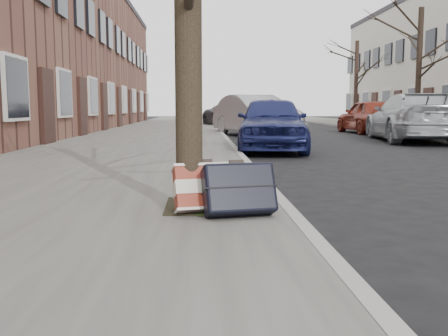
{
  "coord_description": "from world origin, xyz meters",
  "views": [
    {
      "loc": [
        -2.09,
        -3.56,
        1.07
      ],
      "look_at": [
        -1.88,
        0.8,
        0.54
      ],
      "focal_mm": 40.0,
      "sensor_mm": 36.0,
      "label": 1
    }
  ],
  "objects_px": {
    "suitcase_red": "(207,188)",
    "car_near_mid": "(255,115)",
    "suitcase_navy": "(239,189)",
    "car_near_front": "(271,123)"
  },
  "relations": [
    {
      "from": "suitcase_red",
      "to": "car_near_front",
      "type": "height_order",
      "value": "car_near_front"
    },
    {
      "from": "car_near_front",
      "to": "car_near_mid",
      "type": "height_order",
      "value": "car_near_mid"
    },
    {
      "from": "suitcase_red",
      "to": "car_near_mid",
      "type": "relative_size",
      "value": 0.12
    },
    {
      "from": "suitcase_red",
      "to": "suitcase_navy",
      "type": "xyz_separation_m",
      "value": [
        0.28,
        -0.16,
        0.02
      ]
    },
    {
      "from": "suitcase_red",
      "to": "car_near_mid",
      "type": "bearing_deg",
      "value": 69.28
    },
    {
      "from": "car_near_mid",
      "to": "car_near_front",
      "type": "bearing_deg",
      "value": -112.72
    },
    {
      "from": "car_near_mid",
      "to": "suitcase_navy",
      "type": "bearing_deg",
      "value": -116.74
    },
    {
      "from": "suitcase_navy",
      "to": "car_near_mid",
      "type": "height_order",
      "value": "car_near_mid"
    },
    {
      "from": "suitcase_navy",
      "to": "car_near_front",
      "type": "xyz_separation_m",
      "value": [
        1.43,
        8.02,
        0.32
      ]
    },
    {
      "from": "suitcase_navy",
      "to": "car_near_mid",
      "type": "distance_m",
      "value": 14.63
    }
  ]
}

